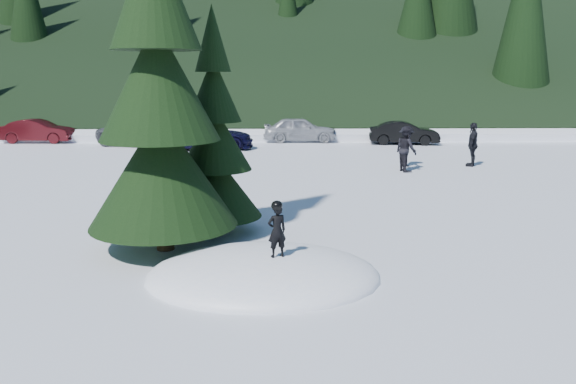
{
  "coord_description": "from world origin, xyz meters",
  "views": [
    {
      "loc": [
        0.24,
        -10.15,
        3.76
      ],
      "look_at": [
        0.53,
        2.67,
        1.1
      ],
      "focal_mm": 35.0,
      "sensor_mm": 36.0,
      "label": 1
    }
  ],
  "objects_px": {
    "car_2": "(142,134)",
    "car_5": "(404,133)",
    "spruce_tall": "(159,97)",
    "adult_0": "(406,149)",
    "car_4": "(300,129)",
    "adult_2": "(406,146)",
    "car_3": "(204,135)",
    "spruce_short": "(215,147)",
    "adult_1": "(473,145)",
    "car_1": "(38,131)",
    "child_skier": "(277,231)"
  },
  "relations": [
    {
      "from": "spruce_tall",
      "to": "car_4",
      "type": "xyz_separation_m",
      "value": [
        3.87,
        20.5,
        -2.6
      ]
    },
    {
      "from": "adult_0",
      "to": "car_1",
      "type": "distance_m",
      "value": 21.41
    },
    {
      "from": "car_5",
      "to": "adult_1",
      "type": "bearing_deg",
      "value": -164.46
    },
    {
      "from": "spruce_short",
      "to": "adult_1",
      "type": "distance_m",
      "value": 14.01
    },
    {
      "from": "adult_0",
      "to": "car_5",
      "type": "height_order",
      "value": "adult_0"
    },
    {
      "from": "adult_1",
      "to": "adult_2",
      "type": "height_order",
      "value": "adult_1"
    },
    {
      "from": "adult_2",
      "to": "car_2",
      "type": "relative_size",
      "value": 0.36
    },
    {
      "from": "spruce_short",
      "to": "car_5",
      "type": "distance_m",
      "value": 19.84
    },
    {
      "from": "car_2",
      "to": "car_5",
      "type": "distance_m",
      "value": 14.49
    },
    {
      "from": "child_skier",
      "to": "car_5",
      "type": "xyz_separation_m",
      "value": [
        7.17,
        21.23,
        -0.34
      ]
    },
    {
      "from": "adult_2",
      "to": "car_2",
      "type": "distance_m",
      "value": 14.77
    },
    {
      "from": "adult_0",
      "to": "car_4",
      "type": "height_order",
      "value": "adult_0"
    },
    {
      "from": "spruce_short",
      "to": "car_1",
      "type": "height_order",
      "value": "spruce_short"
    },
    {
      "from": "child_skier",
      "to": "car_4",
      "type": "height_order",
      "value": "child_skier"
    },
    {
      "from": "car_2",
      "to": "car_5",
      "type": "xyz_separation_m",
      "value": [
        14.49,
        0.41,
        -0.03
      ]
    },
    {
      "from": "adult_0",
      "to": "car_3",
      "type": "relative_size",
      "value": 0.35
    },
    {
      "from": "car_2",
      "to": "car_3",
      "type": "bearing_deg",
      "value": -94.47
    },
    {
      "from": "spruce_short",
      "to": "adult_2",
      "type": "bearing_deg",
      "value": 55.32
    },
    {
      "from": "spruce_tall",
      "to": "adult_1",
      "type": "xyz_separation_m",
      "value": [
        10.75,
        11.39,
        -2.4
      ]
    },
    {
      "from": "spruce_tall",
      "to": "car_3",
      "type": "relative_size",
      "value": 1.68
    },
    {
      "from": "child_skier",
      "to": "car_3",
      "type": "xyz_separation_m",
      "value": [
        -3.74,
        19.27,
        -0.23
      ]
    },
    {
      "from": "spruce_short",
      "to": "car_3",
      "type": "height_order",
      "value": "spruce_short"
    },
    {
      "from": "adult_1",
      "to": "car_3",
      "type": "relative_size",
      "value": 0.36
    },
    {
      "from": "car_5",
      "to": "adult_2",
      "type": "bearing_deg",
      "value": 175.13
    },
    {
      "from": "child_skier",
      "to": "car_2",
      "type": "relative_size",
      "value": 0.21
    },
    {
      "from": "adult_1",
      "to": "car_5",
      "type": "relative_size",
      "value": 0.48
    },
    {
      "from": "adult_0",
      "to": "adult_2",
      "type": "xyz_separation_m",
      "value": [
        0.28,
        1.25,
        -0.06
      ]
    },
    {
      "from": "spruce_tall",
      "to": "adult_2",
      "type": "distance_m",
      "value": 14.15
    },
    {
      "from": "child_skier",
      "to": "car_5",
      "type": "height_order",
      "value": "child_skier"
    },
    {
      "from": "adult_1",
      "to": "adult_2",
      "type": "relative_size",
      "value": 1.09
    },
    {
      "from": "spruce_short",
      "to": "adult_1",
      "type": "xyz_separation_m",
      "value": [
        9.75,
        9.99,
        -1.18
      ]
    },
    {
      "from": "child_skier",
      "to": "adult_2",
      "type": "bearing_deg",
      "value": -134.44
    },
    {
      "from": "adult_0",
      "to": "adult_1",
      "type": "xyz_separation_m",
      "value": [
        3.08,
        1.21,
        0.02
      ]
    },
    {
      "from": "spruce_tall",
      "to": "car_4",
      "type": "height_order",
      "value": "spruce_tall"
    },
    {
      "from": "adult_0",
      "to": "spruce_short",
      "type": "bearing_deg",
      "value": 133.42
    },
    {
      "from": "car_1",
      "to": "car_2",
      "type": "distance_m",
      "value": 6.48
    },
    {
      "from": "adult_0",
      "to": "adult_1",
      "type": "bearing_deg",
      "value": -78.02
    },
    {
      "from": "car_2",
      "to": "car_4",
      "type": "distance_m",
      "value": 8.9
    },
    {
      "from": "car_5",
      "to": "child_skier",
      "type": "bearing_deg",
      "value": 168.66
    },
    {
      "from": "spruce_tall",
      "to": "car_2",
      "type": "distance_m",
      "value": 19.6
    },
    {
      "from": "spruce_tall",
      "to": "adult_2",
      "type": "bearing_deg",
      "value": 55.21
    },
    {
      "from": "car_1",
      "to": "car_5",
      "type": "bearing_deg",
      "value": -91.47
    },
    {
      "from": "car_3",
      "to": "car_4",
      "type": "xyz_separation_m",
      "value": [
        5.16,
        3.26,
        -0.02
      ]
    },
    {
      "from": "adult_2",
      "to": "car_2",
      "type": "bearing_deg",
      "value": 28.41
    },
    {
      "from": "adult_0",
      "to": "car_1",
      "type": "xyz_separation_m",
      "value": [
        -18.8,
        10.24,
        -0.23
      ]
    },
    {
      "from": "spruce_tall",
      "to": "spruce_short",
      "type": "bearing_deg",
      "value": 54.46
    },
    {
      "from": "spruce_tall",
      "to": "car_5",
      "type": "relative_size",
      "value": 2.24
    },
    {
      "from": "spruce_tall",
      "to": "car_3",
      "type": "height_order",
      "value": "spruce_tall"
    },
    {
      "from": "car_1",
      "to": "car_5",
      "type": "xyz_separation_m",
      "value": [
        20.76,
        -1.22,
        -0.03
      ]
    },
    {
      "from": "adult_2",
      "to": "adult_0",
      "type": "bearing_deg",
      "value": 135.8
    }
  ]
}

